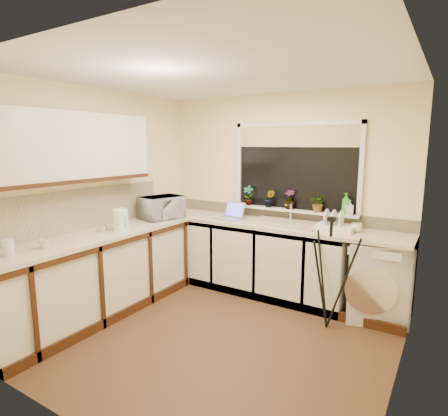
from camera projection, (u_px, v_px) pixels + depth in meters
floor at (215, 334)px, 3.65m from camera, size 3.20×3.20×0.00m
ceiling at (214, 72)px, 3.24m from camera, size 3.20×3.20×0.00m
wall_back at (280, 193)px, 4.70m from camera, size 3.20×0.00×3.20m
wall_front at (75, 249)px, 2.19m from camera, size 3.20×0.00×3.20m
wall_left at (98, 198)px, 4.28m from camera, size 0.00×3.00×3.00m
wall_right at (405, 232)px, 2.61m from camera, size 0.00×3.00×3.00m
base_cabinet_back at (245, 256)px, 4.75m from camera, size 2.55×0.60×0.86m
base_cabinet_left at (99, 276)px, 4.00m from camera, size 0.54×2.40×0.86m
worktop_back at (269, 224)px, 4.51m from camera, size 3.20×0.60×0.04m
worktop_left at (96, 236)px, 3.93m from camera, size 0.60×2.40×0.04m
upper_cabinet at (69, 148)px, 3.72m from camera, size 0.28×1.90×0.70m
splashback_left at (77, 210)px, 4.04m from camera, size 0.02×2.40×0.45m
splashback_back at (279, 213)px, 4.73m from camera, size 3.20×0.02×0.14m
window_glass at (295, 168)px, 4.53m from camera, size 1.50×0.02×1.00m
window_blind at (296, 136)px, 4.44m from camera, size 1.50×0.02×0.25m
windowsill at (292, 210)px, 4.57m from camera, size 1.60×0.14×0.03m
sink at (285, 223)px, 4.40m from camera, size 0.82×0.46×0.03m
faucet at (291, 212)px, 4.53m from camera, size 0.03×0.03×0.24m
washing_machine at (377, 279)px, 3.95m from camera, size 0.73×0.72×0.85m
laptop at (231, 215)px, 4.71m from camera, size 0.33×0.33×0.21m
kettle at (120, 220)px, 4.08m from camera, size 0.17×0.17×0.22m
dish_rack at (335, 228)px, 4.09m from camera, size 0.40×0.30×0.06m
tripod at (329, 273)px, 3.69m from camera, size 0.68×0.68×1.14m
glass_jug at (8, 248)px, 3.14m from camera, size 0.10×0.10×0.14m
steel_jar at (103, 227)px, 4.02m from camera, size 0.07×0.07×0.10m
microwave at (162, 207)px, 4.72m from camera, size 0.45×0.58×0.28m
plant_a at (248, 195)px, 4.82m from camera, size 0.15×0.12×0.26m
plant_b at (270, 199)px, 4.67m from camera, size 0.14×0.13×0.22m
plant_c at (290, 199)px, 4.56m from camera, size 0.13×0.13×0.24m
plant_d at (319, 203)px, 4.35m from camera, size 0.19×0.17×0.21m
soap_bottle_green at (346, 204)px, 4.18m from camera, size 0.13×0.13×0.25m
soap_bottle_clear at (350, 208)px, 4.17m from camera, size 0.08×0.09×0.17m
cup_back at (356, 228)px, 4.00m from camera, size 0.15×0.15×0.09m
cup_left at (44, 244)px, 3.37m from camera, size 0.12×0.12×0.09m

